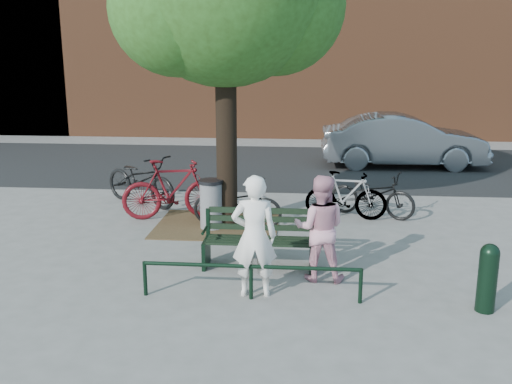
# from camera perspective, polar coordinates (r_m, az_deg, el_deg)

# --- Properties ---
(ground) EXTENTS (90.00, 90.00, 0.00)m
(ground) POSITION_cam_1_polar(r_m,az_deg,el_deg) (9.19, 0.24, -7.55)
(ground) COLOR gray
(ground) RESTS_ON ground
(dirt_pit) EXTENTS (2.40, 2.00, 0.02)m
(dirt_pit) POSITION_cam_1_polar(r_m,az_deg,el_deg) (11.36, -3.86, -3.31)
(dirt_pit) COLOR brown
(dirt_pit) RESTS_ON ground
(road) EXTENTS (40.00, 7.00, 0.01)m
(road) POSITION_cam_1_polar(r_m,az_deg,el_deg) (17.37, 2.61, 2.68)
(road) COLOR black
(road) RESTS_ON ground
(park_bench) EXTENTS (1.74, 0.54, 0.97)m
(park_bench) POSITION_cam_1_polar(r_m,az_deg,el_deg) (9.10, 0.28, -4.56)
(park_bench) COLOR black
(park_bench) RESTS_ON ground
(guard_railing) EXTENTS (3.06, 0.06, 0.51)m
(guard_railing) POSITION_cam_1_polar(r_m,az_deg,el_deg) (7.93, -0.50, -7.97)
(guard_railing) COLOR black
(guard_railing) RESTS_ON ground
(person_left) EXTENTS (0.67, 0.48, 1.74)m
(person_left) POSITION_cam_1_polar(r_m,az_deg,el_deg) (7.90, -0.18, -4.44)
(person_left) COLOR white
(person_left) RESTS_ON ground
(person_right) EXTENTS (0.82, 0.66, 1.61)m
(person_right) POSITION_cam_1_polar(r_m,az_deg,el_deg) (8.53, 6.40, -3.61)
(person_right) COLOR pink
(person_right) RESTS_ON ground
(bollard) EXTENTS (0.25, 0.25, 0.94)m
(bollard) POSITION_cam_1_polar(r_m,az_deg,el_deg) (8.13, 22.17, -7.73)
(bollard) COLOR black
(bollard) RESTS_ON ground
(litter_bin) EXTENTS (0.47, 0.47, 0.97)m
(litter_bin) POSITION_cam_1_polar(r_m,az_deg,el_deg) (11.05, -4.51, -1.21)
(litter_bin) COLOR gray
(litter_bin) RESTS_ON ground
(bicycle_a) EXTENTS (2.23, 1.81, 1.14)m
(bicycle_a) POSITION_cam_1_polar(r_m,az_deg,el_deg) (13.04, -11.45, 1.22)
(bicycle_a) COLOR black
(bicycle_a) RESTS_ON ground
(bicycle_b) EXTENTS (2.14, 1.08, 1.24)m
(bicycle_b) POSITION_cam_1_polar(r_m,az_deg,el_deg) (11.78, -8.33, 0.27)
(bicycle_b) COLOR #520B11
(bicycle_b) RESTS_ON ground
(bicycle_c) EXTENTS (1.85, 0.83, 0.94)m
(bicycle_c) POSITION_cam_1_polar(r_m,az_deg,el_deg) (11.18, -1.90, -1.12)
(bicycle_c) COLOR black
(bicycle_c) RESTS_ON ground
(bicycle_d) EXTENTS (1.71, 0.65, 1.00)m
(bicycle_d) POSITION_cam_1_polar(r_m,az_deg,el_deg) (11.80, 8.98, -0.33)
(bicycle_d) COLOR gray
(bicycle_d) RESTS_ON ground
(bicycle_e) EXTENTS (1.91, 1.30, 0.95)m
(bicycle_e) POSITION_cam_1_polar(r_m,az_deg,el_deg) (12.09, 11.55, -0.22)
(bicycle_e) COLOR black
(bicycle_e) RESTS_ON ground
(parked_car) EXTENTS (4.83, 1.77, 1.58)m
(parked_car) POSITION_cam_1_polar(r_m,az_deg,el_deg) (17.60, 14.48, 4.99)
(parked_car) COLOR slate
(parked_car) RESTS_ON ground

